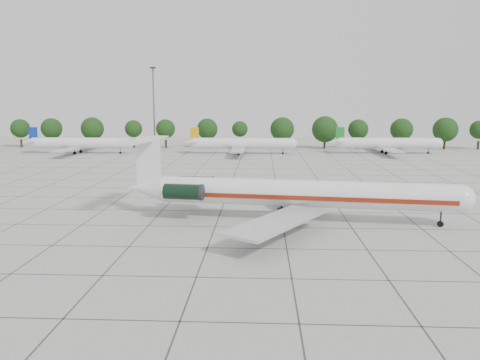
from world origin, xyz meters
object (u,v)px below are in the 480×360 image
Objects in this scene: bg_airliner_c at (242,144)px; bg_airliner_d at (387,143)px; main_airliner at (285,193)px; bg_airliner_b at (80,143)px; floodlight_mast at (154,102)px; ground_crew at (361,200)px.

bg_airliner_d is at bearing 3.62° from bg_airliner_c.
bg_airliner_b is at bearing 133.75° from main_airliner.
floodlight_mast is (-70.57, 20.58, 11.37)m from bg_airliner_d.
ground_crew is 0.07× the size of bg_airliner_b.
main_airliner is 73.88m from bg_airliner_c.
main_airliner is 82.53m from bg_airliner_d.
bg_airliner_b and bg_airliner_d have the same top height.
bg_airliner_b reaches higher than ground_crew.
bg_airliner_b is at bearing -177.50° from bg_airliner_d.
ground_crew is at bearing -60.86° from floodlight_mast.
ground_crew is 102.10m from floodlight_mast.
bg_airliner_d is at bearing 73.97° from main_airliner.
bg_airliner_b is 1.11× the size of floodlight_mast.
floodlight_mast reaches higher than main_airliner.
main_airliner is at bearing -68.35° from floodlight_mast.
floodlight_mast is (-38.33, 96.55, 10.77)m from main_airliner.
bg_airliner_b is 45.53m from bg_airliner_c.
main_airliner is 1.50× the size of bg_airliner_c.
bg_airliner_b is at bearing -63.56° from ground_crew.
floodlight_mast is (-49.29, 88.42, 13.34)m from ground_crew.
bg_airliner_c is 39.47m from floodlight_mast.
floodlight_mast is at bearing 57.26° from bg_airliner_b.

